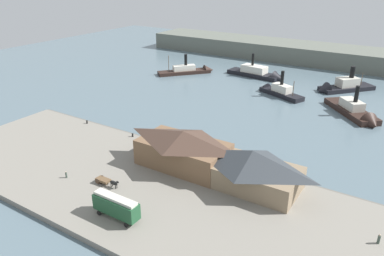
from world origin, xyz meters
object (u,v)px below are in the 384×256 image
(ferry_approaching_east, at_px, (260,74))
(horse_cart, at_px, (107,181))
(mooring_post_center_east, at_px, (87,122))
(street_tram, at_px, (116,206))
(ferry_moored_west, at_px, (340,87))
(pedestrian_at_waters_edge, at_px, (379,239))
(mooring_post_east, at_px, (133,135))
(ferry_approaching_west, at_px, (357,113))
(ferry_shed_west_terminal, at_px, (252,168))
(mooring_post_center_west, at_px, (153,140))
(pedestrian_walking_west, at_px, (66,175))
(ferry_moored_east, at_px, (277,91))
(ferry_mid_harbor, at_px, (191,70))
(ferry_shed_customs_shed, at_px, (183,148))

(ferry_approaching_east, bearing_deg, horse_cart, -85.77)
(mooring_post_center_east, xyz_separation_m, ferry_approaching_east, (20.93, 75.78, -0.15))
(street_tram, distance_m, ferry_moored_west, 103.35)
(pedestrian_at_waters_edge, distance_m, mooring_post_east, 61.36)
(ferry_approaching_west, bearing_deg, ferry_shed_west_terminal, -100.73)
(ferry_moored_west, distance_m, ferry_approaching_west, 26.76)
(pedestrian_at_waters_edge, height_order, mooring_post_center_west, pedestrian_at_waters_edge)
(horse_cart, xyz_separation_m, ferry_moored_west, (25.11, 95.14, -0.62))
(pedestrian_walking_west, distance_m, ferry_moored_west, 103.50)
(ferry_moored_east, bearing_deg, mooring_post_center_east, -121.41)
(ferry_moored_east, height_order, ferry_approaching_east, ferry_approaching_east)
(ferry_moored_east, bearing_deg, ferry_approaching_west, -16.02)
(ferry_moored_west, bearing_deg, mooring_post_center_east, -125.62)
(ferry_moored_east, xyz_separation_m, ferry_approaching_east, (-14.22, 18.21, 0.05))
(ferry_shed_west_terminal, distance_m, ferry_mid_harbor, 93.46)
(mooring_post_center_west, relative_size, ferry_approaching_west, 0.04)
(ferry_moored_east, bearing_deg, ferry_shed_customs_shed, -88.57)
(ferry_shed_customs_shed, height_order, mooring_post_east, ferry_shed_customs_shed)
(pedestrian_walking_west, bearing_deg, ferry_approaching_east, 88.81)
(ferry_shed_customs_shed, xyz_separation_m, ferry_approaching_east, (-15.80, 81.51, -3.93))
(ferry_approaching_west, bearing_deg, ferry_moored_east, 163.98)
(pedestrian_at_waters_edge, bearing_deg, street_tram, -156.54)
(pedestrian_at_waters_edge, bearing_deg, horse_cart, -168.04)
(mooring_post_center_east, distance_m, ferry_moored_west, 91.33)
(mooring_post_center_west, xyz_separation_m, ferry_approaching_east, (-2.40, 75.39, -0.15))
(ferry_shed_customs_shed, distance_m, ferry_moored_west, 81.73)
(ferry_shed_west_terminal, height_order, ferry_mid_harbor, ferry_shed_west_terminal)
(mooring_post_center_west, bearing_deg, pedestrian_walking_west, -100.63)
(pedestrian_at_waters_edge, relative_size, ferry_approaching_east, 0.07)
(horse_cart, xyz_separation_m, ferry_approaching_west, (35.26, 70.39, -0.73))
(ferry_shed_customs_shed, relative_size, ferry_approaching_east, 0.80)
(ferry_shed_customs_shed, distance_m, mooring_post_center_west, 15.21)
(ferry_shed_west_terminal, relative_size, ferry_moored_east, 1.02)
(horse_cart, distance_m, pedestrian_at_waters_edge, 50.40)
(mooring_post_center_east, height_order, ferry_moored_east, ferry_moored_east)
(ferry_shed_customs_shed, bearing_deg, ferry_moored_west, 78.37)
(ferry_shed_west_terminal, bearing_deg, ferry_moored_west, 89.81)
(horse_cart, distance_m, mooring_post_east, 23.71)
(pedestrian_at_waters_edge, bearing_deg, mooring_post_center_west, 168.65)
(ferry_moored_east, relative_size, ferry_approaching_east, 0.76)
(horse_cart, bearing_deg, ferry_mid_harbor, 111.94)
(mooring_post_center_east, distance_m, ferry_mid_harbor, 66.50)
(pedestrian_at_waters_edge, distance_m, mooring_post_center_west, 55.14)
(ferry_approaching_west, bearing_deg, ferry_mid_harbor, 166.68)
(pedestrian_at_waters_edge, height_order, mooring_post_east, pedestrian_at_waters_edge)
(street_tram, xyz_separation_m, mooring_post_east, (-20.36, 27.87, -2.07))
(mooring_post_center_west, height_order, ferry_approaching_west, ferry_approaching_west)
(pedestrian_walking_west, relative_size, mooring_post_east, 1.68)
(mooring_post_center_east, relative_size, ferry_moored_east, 0.05)
(street_tram, distance_m, pedestrian_walking_west, 19.04)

